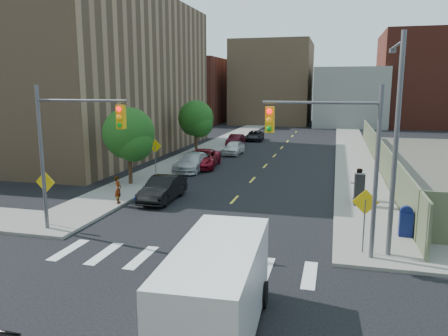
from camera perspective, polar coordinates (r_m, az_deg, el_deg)
The scene contains 29 objects.
ground at distance 14.71m, azimuth -11.69°, elevation -17.72°, with size 160.00×160.00×0.00m, color black.
sidewalk_nw at distance 55.21m, azimuth -0.02°, elevation 3.52°, with size 3.50×73.00×0.15m, color gray.
sidewalk_ne at distance 53.53m, azimuth 16.29°, elevation 2.86°, with size 3.50×73.00×0.15m, color gray.
fence_north at distance 40.13m, azimuth 19.56°, elevation 1.89°, with size 0.12×44.00×2.50m, color #696D4C.
building_nw at distance 50.06m, azimuth -19.86°, elevation 11.26°, with size 22.00×30.00×16.00m, color #8C6B4C.
bg_bldg_west at distance 86.20m, azimuth -4.55°, elevation 10.00°, with size 14.00×18.00×12.00m, color #592319.
bg_bldg_midwest at distance 84.40m, azimuth 6.42°, elevation 10.98°, with size 14.00×16.00×15.00m, color #8C6B4C.
bg_bldg_center at distance 81.60m, azimuth 16.08°, elevation 8.89°, with size 12.00×16.00×10.00m, color gray.
bg_bldg_east at distance 85.10m, azimuth 25.76°, elevation 10.34°, with size 18.00×18.00×16.00m, color #592319.
signal_nw at distance 21.33m, azimuth -19.60°, elevation 3.56°, with size 4.59×0.30×7.00m.
signal_ne at distance 17.72m, azimuth 14.57°, elevation 2.50°, with size 4.59×0.30×7.00m.
streetlight_ne at distance 18.67m, azimuth 21.50°, elevation 4.64°, with size 0.25×3.70×9.00m.
warn_sign_nw at distance 23.19m, azimuth -22.25°, elevation -2.45°, with size 1.06×0.06×2.83m.
warn_sign_ne at distance 18.76m, azimuth 17.93°, elevation -5.15°, with size 1.06×0.06×2.83m.
warn_sign_midwest at distance 34.75m, azimuth -8.98°, elevation 2.35°, with size 1.06×0.06×2.83m.
tree_west_near at distance 31.09m, azimuth -12.28°, elevation 4.03°, with size 3.66×3.64×5.52m.
tree_west_far at distance 44.94m, azimuth -3.68°, elevation 6.22°, with size 3.66×3.64×5.52m.
parked_car_blue at distance 27.53m, azimuth -8.78°, elevation -2.73°, with size 1.47×3.65×1.24m, color navy.
parked_car_black at distance 27.00m, azimuth -7.98°, elevation -2.70°, with size 1.58×4.54×1.50m, color black.
parked_car_red at distance 37.78m, azimuth -2.85°, elevation 1.24°, with size 2.54×5.52×1.53m, color maroon.
parked_car_silver at distance 36.31m, azimuth -4.11°, elevation 0.80°, with size 2.08×5.10×1.48m, color #AFB1B7.
parked_car_white at distance 44.90m, azimuth 1.27°, elevation 2.67°, with size 1.65×4.11×1.40m, color silver.
parked_car_maroon at distance 51.56m, azimuth 1.53°, elevation 3.67°, with size 1.41×4.03×1.33m, color #390B13.
parked_car_grey at distance 56.62m, azimuth 4.05°, elevation 4.24°, with size 2.10×4.55×1.26m, color black.
cargo_van at distance 12.75m, azimuth -0.76°, elevation -15.13°, with size 2.63×5.88×2.65m.
mailbox at distance 21.76m, azimuth 22.66°, elevation -6.46°, with size 0.59×0.46×1.43m.
payphone at distance 26.32m, azimuth 17.24°, elevation -2.70°, with size 0.55×0.45×1.85m, color black.
pedestrian_west at distance 26.32m, azimuth -13.65°, elevation -2.78°, with size 0.59×0.39×1.62m, color gray.
pedestrian_east at distance 27.67m, azimuth 17.11°, elevation -1.99°, with size 0.93×0.72×1.91m, color gray.
Camera 1 is at (5.90, -11.55, 6.94)m, focal length 35.00 mm.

